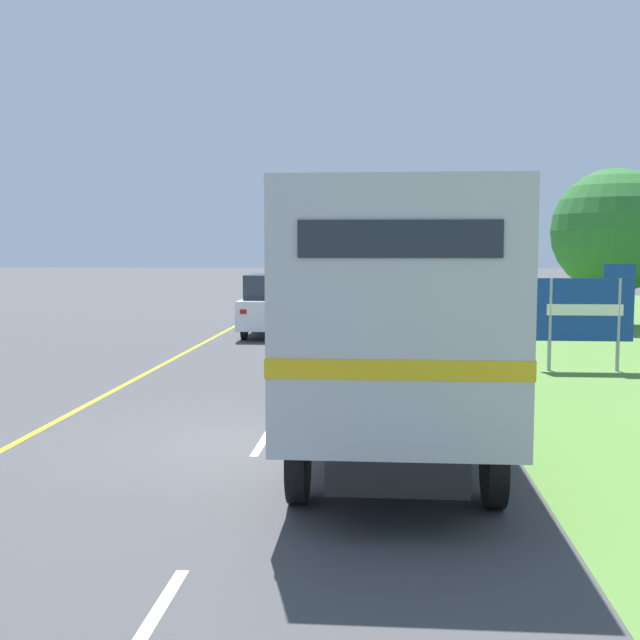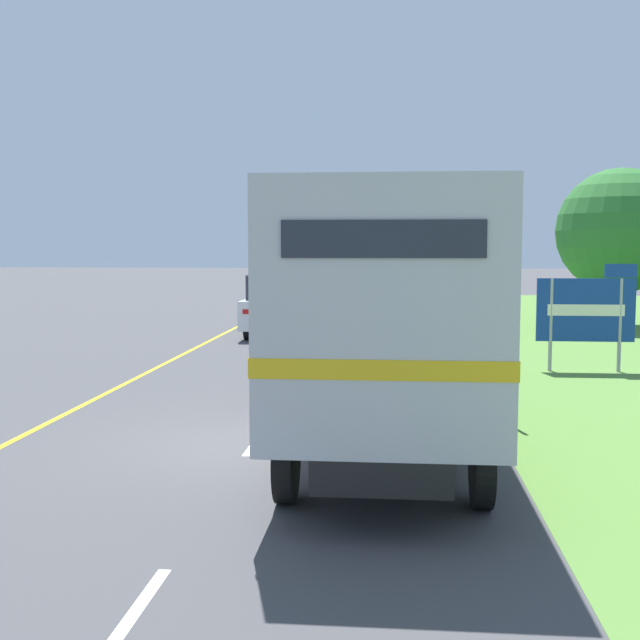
# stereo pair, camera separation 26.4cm
# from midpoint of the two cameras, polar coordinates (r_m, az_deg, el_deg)

# --- Properties ---
(ground_plane) EXTENTS (200.00, 200.00, 0.00)m
(ground_plane) POSITION_cam_midpoint_polar(r_m,az_deg,el_deg) (12.20, -4.79, -8.75)
(ground_plane) COLOR #444447
(edge_line_yellow) EXTENTS (0.12, 54.87, 0.01)m
(edge_line_yellow) POSITION_cam_midpoint_polar(r_m,az_deg,el_deg) (23.32, -9.51, -2.09)
(edge_line_yellow) COLOR yellow
(edge_line_yellow) RESTS_ON ground
(centre_dash_nearest) EXTENTS (0.12, 2.60, 0.01)m
(centre_dash_nearest) POSITION_cam_midpoint_polar(r_m,az_deg,el_deg) (6.64, -13.89, -21.22)
(centre_dash_nearest) COLOR white
(centre_dash_nearest) RESTS_ON ground
(centre_dash_near) EXTENTS (0.12, 2.60, 0.01)m
(centre_dash_near) POSITION_cam_midpoint_polar(r_m,az_deg,el_deg) (12.72, -4.39, -8.15)
(centre_dash_near) COLOR white
(centre_dash_near) RESTS_ON ground
(centre_dash_mid_a) EXTENTS (0.12, 2.60, 0.01)m
(centre_dash_mid_a) POSITION_cam_midpoint_polar(r_m,az_deg,el_deg) (19.15, -1.33, -3.61)
(centre_dash_mid_a) COLOR white
(centre_dash_mid_a) RESTS_ON ground
(centre_dash_mid_b) EXTENTS (0.12, 2.60, 0.01)m
(centre_dash_mid_b) POSITION_cam_midpoint_polar(r_m,az_deg,el_deg) (25.67, 0.17, -1.35)
(centre_dash_mid_b) COLOR white
(centre_dash_mid_b) RESTS_ON ground
(centre_dash_far) EXTENTS (0.12, 2.60, 0.01)m
(centre_dash_far) POSITION_cam_midpoint_polar(r_m,az_deg,el_deg) (32.22, 1.06, -0.01)
(centre_dash_far) COLOR white
(centre_dash_far) RESTS_ON ground
(centre_dash_farthest) EXTENTS (0.12, 2.60, 0.01)m
(centre_dash_farthest) POSITION_cam_midpoint_polar(r_m,az_deg,el_deg) (38.79, 1.65, 0.87)
(centre_dash_farthest) COLOR white
(centre_dash_farthest) RESTS_ON ground
(horse_trailer_truck) EXTENTS (2.60, 8.16, 3.64)m
(horse_trailer_truck) POSITION_cam_midpoint_polar(r_m,az_deg,el_deg) (11.42, 4.61, 0.59)
(horse_trailer_truck) COLOR black
(horse_trailer_truck) RESTS_ON ground
(lead_car_white) EXTENTS (1.80, 4.07, 2.04)m
(lead_car_white) POSITION_cam_midpoint_polar(r_m,az_deg,el_deg) (26.60, -3.68, 1.06)
(lead_car_white) COLOR black
(lead_car_white) RESTS_ON ground
(highway_sign) EXTENTS (2.27, 0.09, 2.55)m
(highway_sign) POSITION_cam_midpoint_polar(r_m,az_deg,el_deg) (19.93, 18.05, 0.70)
(highway_sign) COLOR #9E9EA3
(highway_sign) RESTS_ON ground
(roadside_tree_mid) EXTENTS (4.57, 4.57, 5.82)m
(roadside_tree_mid) POSITION_cam_midpoint_polar(r_m,az_deg,el_deg) (31.49, 19.96, 5.97)
(roadside_tree_mid) COLOR brown
(roadside_tree_mid) RESTS_ON ground
(delineator_post) EXTENTS (0.08, 0.08, 0.95)m
(delineator_post) POSITION_cam_midpoint_polar(r_m,az_deg,el_deg) (13.40, 13.54, -5.40)
(delineator_post) COLOR white
(delineator_post) RESTS_ON ground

